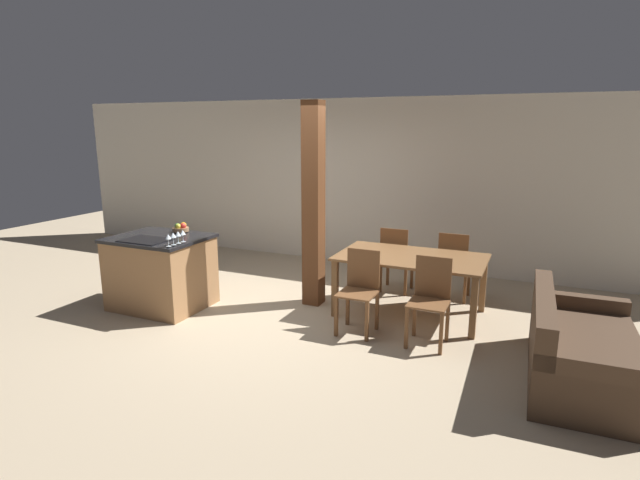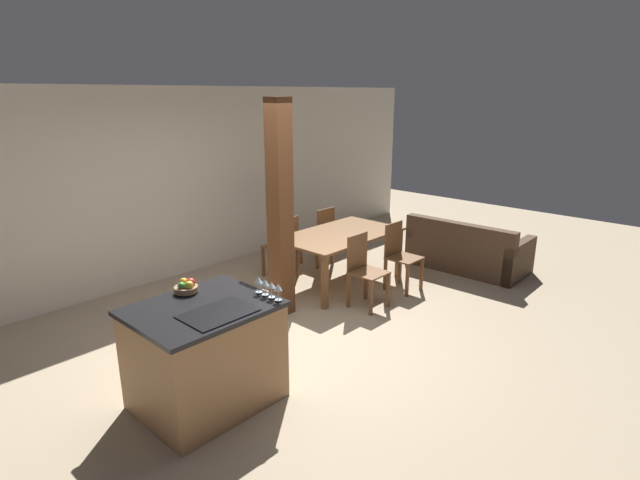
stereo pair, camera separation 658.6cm
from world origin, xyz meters
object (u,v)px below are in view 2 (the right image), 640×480
wine_glass_far (265,283)px  kitchen_island (205,355)px  dining_chair_far_right (320,235)px  wine_glass_near (278,288)px  fruit_bowl (186,287)px  dining_table (340,239)px  dining_chair_far_left (283,245)px  dining_chair_near_right (400,255)px  wine_glass_end (259,281)px  timber_post (280,211)px  dining_chair_near_left (364,269)px  couch (467,251)px  wine_glass_middle (271,285)px

wine_glass_far → kitchen_island: bearing=155.6°
wine_glass_far → dining_chair_far_right: wine_glass_far is taller
wine_glass_near → wine_glass_far: bearing=90.0°
fruit_bowl → dining_table: 2.98m
dining_chair_far_left → dining_chair_near_right: bearing=117.9°
wine_glass_end → dining_chair_near_right: bearing=8.5°
timber_post → dining_chair_far_right: bearing=28.2°
dining_chair_near_left → dining_chair_far_left: same height
wine_glass_end → dining_chair_near_left: 2.17m
kitchen_island → timber_post: size_ratio=0.45×
dining_chair_far_left → timber_post: 1.45m
wine_glass_far → dining_chair_near_right: (2.84, 0.51, -0.55)m
wine_glass_near → dining_table: bearing=30.0°
dining_chair_far_right → couch: 2.27m
dining_chair_near_right → dining_chair_far_right: 1.48m
wine_glass_near → dining_chair_near_right: 2.97m
fruit_bowl → wine_glass_far: 0.71m
wine_glass_far → dining_table: wine_glass_far is taller
fruit_bowl → wine_glass_near: wine_glass_near is taller
wine_glass_end → dining_chair_far_right: size_ratio=0.16×
wine_glass_middle → couch: wine_glass_middle is taller
fruit_bowl → dining_chair_far_right: bearing=23.6°
wine_glass_end → dining_table: bearing=25.4°
fruit_bowl → dining_chair_far_right: 3.60m
couch → wine_glass_end: bearing=90.6°
wine_glass_near → dining_chair_near_left: wine_glass_near is taller
dining_chair_far_left → dining_chair_far_right: 0.78m
dining_table → dining_chair_near_right: 0.85m
wine_glass_end → dining_chair_near_right: (2.84, 0.43, -0.55)m
wine_glass_far → dining_chair_near_left: 2.19m
wine_glass_far → dining_chair_far_left: bearing=44.0°
wine_glass_middle → dining_chair_far_left: size_ratio=0.16×
wine_glass_middle → dining_chair_near_left: wine_glass_middle is taller
fruit_bowl → wine_glass_end: wine_glass_end is taller
dining_chair_far_left → timber_post: timber_post is taller
wine_glass_far → dining_chair_far_left: (2.06, 1.99, -0.55)m
dining_table → couch: bearing=-29.7°
dining_chair_near_left → dining_chair_far_left: bearing=90.0°
kitchen_island → wine_glass_end: (0.50, -0.14, 0.57)m
kitchen_island → wine_glass_end: wine_glass_end is taller
fruit_bowl → wine_glass_near: size_ratio=1.44×
kitchen_island → dining_table: kitchen_island is taller
dining_table → dining_chair_far_left: size_ratio=1.90×
wine_glass_near → wine_glass_middle: same height
wine_glass_far → timber_post: 1.67m
wine_glass_end → couch: size_ratio=0.08×
fruit_bowl → dining_chair_far_left: fruit_bowl is taller
kitchen_island → couch: (4.75, -0.00, -0.19)m
dining_chair_far_right → wine_glass_middle: bearing=36.1°
wine_glass_near → timber_post: timber_post is taller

